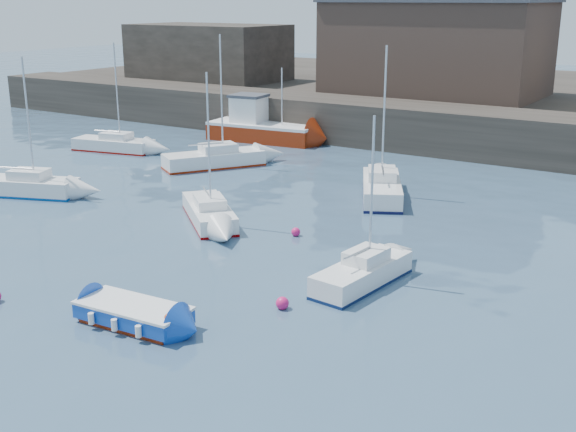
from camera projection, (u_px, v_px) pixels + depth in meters
The scene contains 15 objects.
water at pixel (60, 370), 20.37m from camera, with size 220.00×220.00×0.00m, color #2D4760.
quay_wall at pixel (473, 132), 48.17m from camera, with size 90.00×5.00×3.00m, color #28231E.
land_strip at pixel (541, 103), 62.72m from camera, with size 90.00×32.00×2.80m, color #28231E.
warehouse at pixel (437, 45), 56.24m from camera, with size 16.40×10.40×7.60m.
bldg_west at pixel (208, 52), 67.15m from camera, with size 14.00×8.00×5.00m.
blue_dinghy at pixel (133, 313), 23.07m from camera, with size 3.89×2.10×0.72m.
fishing_boat at pixel (260, 126), 53.12m from camera, with size 8.40×3.94×5.37m.
sailboat_a at pixel (26, 186), 38.38m from camera, with size 5.86×3.66×7.27m.
sailboat_b at pixel (209, 212), 33.85m from camera, with size 5.23×4.88×6.98m.
sailboat_c at pixel (363, 273), 26.30m from camera, with size 2.02×4.83×6.18m.
sailboat_e at pixel (114, 144), 49.53m from camera, with size 5.94×2.98×7.31m.
sailboat_f at pixel (382, 188), 37.84m from camera, with size 4.46×6.22×7.82m.
sailboat_h at pixel (214, 159), 44.85m from camera, with size 5.04×6.34×8.04m.
buoy_mid at pixel (282, 309), 24.39m from camera, with size 0.45×0.45×0.45m, color #D71A63.
buoy_far at pixel (296, 236), 31.91m from camera, with size 0.40×0.40×0.40m, color #D71A63.
Camera 1 is at (15.27, -11.89, 10.05)m, focal length 45.00 mm.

